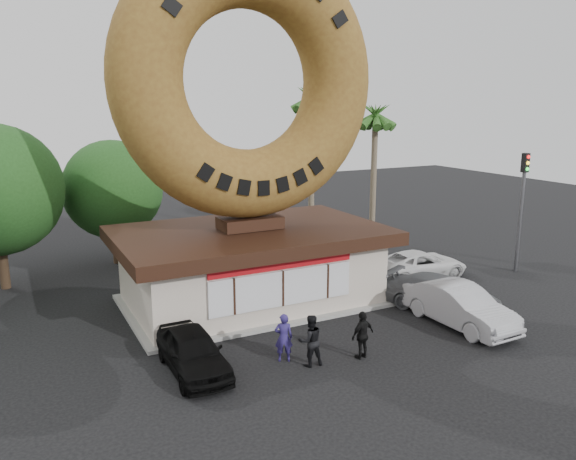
# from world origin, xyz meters

# --- Properties ---
(ground) EXTENTS (90.00, 90.00, 0.00)m
(ground) POSITION_xyz_m (0.00, 0.00, 0.00)
(ground) COLOR black
(ground) RESTS_ON ground
(donut_shop) EXTENTS (11.20, 7.20, 3.80)m
(donut_shop) POSITION_xyz_m (0.00, 5.98, 1.77)
(donut_shop) COLOR beige
(donut_shop) RESTS_ON ground
(giant_donut) EXTENTS (11.10, 2.83, 11.10)m
(giant_donut) POSITION_xyz_m (0.00, 6.00, 9.35)
(giant_donut) COLOR olive
(giant_donut) RESTS_ON donut_shop
(tree_mid) EXTENTS (5.20, 5.20, 6.63)m
(tree_mid) POSITION_xyz_m (-4.00, 15.00, 4.02)
(tree_mid) COLOR #473321
(tree_mid) RESTS_ON ground
(palm_near) EXTENTS (2.60, 2.60, 9.75)m
(palm_near) POSITION_xyz_m (7.50, 14.00, 8.41)
(palm_near) COLOR #726651
(palm_near) RESTS_ON ground
(palm_far) EXTENTS (2.60, 2.60, 8.75)m
(palm_far) POSITION_xyz_m (11.00, 12.50, 7.48)
(palm_far) COLOR #726651
(palm_far) RESTS_ON ground
(street_lamp) EXTENTS (2.11, 0.20, 8.00)m
(street_lamp) POSITION_xyz_m (-1.86, 16.00, 4.48)
(street_lamp) COLOR #59595E
(street_lamp) RESTS_ON ground
(traffic_signal) EXTENTS (0.30, 0.38, 6.07)m
(traffic_signal) POSITION_xyz_m (14.00, 3.99, 3.87)
(traffic_signal) COLOR #59595E
(traffic_signal) RESTS_ON ground
(person_left) EXTENTS (0.72, 0.62, 1.68)m
(person_left) POSITION_xyz_m (-1.31, 0.25, 0.84)
(person_left) COLOR navy
(person_left) RESTS_ON ground
(person_center) EXTENTS (0.93, 0.76, 1.76)m
(person_center) POSITION_xyz_m (-0.67, -0.44, 0.88)
(person_center) COLOR black
(person_center) RESTS_ON ground
(person_right) EXTENTS (1.05, 0.61, 1.67)m
(person_right) POSITION_xyz_m (1.17, -0.77, 0.84)
(person_right) COLOR black
(person_right) RESTS_ON ground
(car_black) EXTENTS (1.67, 4.10, 1.39)m
(car_black) POSITION_xyz_m (-4.25, 0.90, 0.70)
(car_black) COLOR black
(car_black) RESTS_ON ground
(car_silver) EXTENTS (1.86, 4.92, 1.60)m
(car_silver) POSITION_xyz_m (6.17, -0.12, 0.80)
(car_silver) COLOR #A2A2A7
(car_silver) RESTS_ON ground
(car_grey) EXTENTS (4.01, 5.35, 1.44)m
(car_grey) POSITION_xyz_m (6.70, 1.37, 0.72)
(car_grey) COLOR slate
(car_grey) RESTS_ON ground
(car_white) EXTENTS (4.93, 2.51, 1.33)m
(car_white) POSITION_xyz_m (8.91, 5.46, 0.67)
(car_white) COLOR silver
(car_white) RESTS_ON ground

